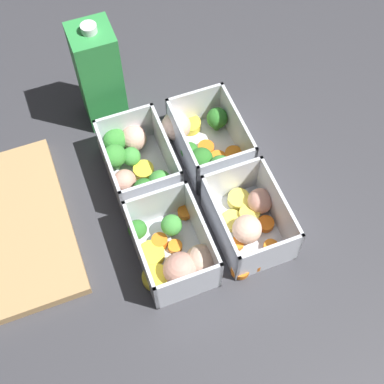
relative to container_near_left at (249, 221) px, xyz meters
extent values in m
plane|color=#38383D|center=(0.08, 0.06, -0.03)|extent=(4.00, 4.00, 0.00)
cube|color=silver|center=(0.00, 0.00, -0.02)|extent=(0.14, 0.10, 0.00)
cube|color=silver|center=(0.00, -0.04, 0.01)|extent=(0.14, 0.01, 0.08)
cube|color=silver|center=(0.00, 0.05, 0.01)|extent=(0.14, 0.01, 0.08)
cube|color=silver|center=(-0.07, 0.00, 0.01)|extent=(0.01, 0.10, 0.08)
cube|color=silver|center=(0.07, 0.00, 0.01)|extent=(0.01, 0.10, 0.08)
cylinder|color=#DBC647|center=(0.05, 0.00, -0.01)|extent=(0.05, 0.05, 0.01)
cylinder|color=orange|center=(-0.02, 0.03, -0.02)|extent=(0.03, 0.03, 0.01)
cylinder|color=orange|center=(-0.01, -0.03, -0.02)|extent=(0.03, 0.03, 0.01)
cylinder|color=#DBC647|center=(0.02, 0.02, -0.02)|extent=(0.04, 0.04, 0.01)
cylinder|color=orange|center=(-0.04, -0.02, -0.02)|extent=(0.03, 0.03, 0.01)
cylinder|color=orange|center=(-0.06, 0.02, -0.01)|extent=(0.03, 0.03, 0.01)
sphere|color=tan|center=(0.03, -0.03, 0.00)|extent=(0.06, 0.06, 0.04)
sphere|color=beige|center=(-0.01, 0.01, 0.00)|extent=(0.06, 0.06, 0.04)
cylinder|color=#DBC647|center=(0.01, -0.01, -0.01)|extent=(0.04, 0.04, 0.02)
cylinder|color=orange|center=(-0.06, 0.04, -0.02)|extent=(0.04, 0.04, 0.01)
cube|color=silver|center=(0.15, 0.00, -0.02)|extent=(0.14, 0.10, 0.00)
cube|color=silver|center=(0.15, -0.04, 0.01)|extent=(0.14, 0.01, 0.08)
cube|color=silver|center=(0.15, 0.05, 0.01)|extent=(0.14, 0.01, 0.08)
cube|color=silver|center=(0.09, 0.00, 0.01)|extent=(0.01, 0.10, 0.08)
cube|color=silver|center=(0.22, 0.00, 0.01)|extent=(0.01, 0.10, 0.08)
cylinder|color=#DBC647|center=(0.10, -0.03, -0.01)|extent=(0.04, 0.04, 0.02)
cylinder|color=#407A37|center=(0.13, 0.03, -0.01)|extent=(0.01, 0.01, 0.01)
sphere|color=#2D7228|center=(0.13, 0.03, 0.01)|extent=(0.04, 0.04, 0.04)
cylinder|color=#407A37|center=(0.15, 0.04, -0.02)|extent=(0.01, 0.01, 0.01)
sphere|color=#2D7228|center=(0.15, 0.04, 0.00)|extent=(0.03, 0.03, 0.03)
cylinder|color=orange|center=(0.16, 0.01, -0.02)|extent=(0.03, 0.03, 0.01)
cylinder|color=#407A37|center=(0.19, -0.03, -0.01)|extent=(0.01, 0.01, 0.01)
sphere|color=#2D7228|center=(0.19, -0.03, 0.01)|extent=(0.04, 0.04, 0.04)
cylinder|color=orange|center=(0.13, -0.03, -0.01)|extent=(0.03, 0.03, 0.01)
cylinder|color=yellow|center=(0.21, 0.02, -0.01)|extent=(0.04, 0.04, 0.01)
cylinder|color=#519448|center=(0.10, 0.01, -0.01)|extent=(0.01, 0.01, 0.02)
sphere|color=#42933D|center=(0.10, 0.01, 0.01)|extent=(0.04, 0.04, 0.04)
sphere|color=beige|center=(0.21, 0.04, 0.00)|extent=(0.05, 0.05, 0.05)
cylinder|color=orange|center=(0.13, 0.00, -0.02)|extent=(0.04, 0.04, 0.01)
cube|color=silver|center=(0.00, 0.12, -0.02)|extent=(0.14, 0.10, 0.00)
cube|color=silver|center=(0.00, 0.08, 0.01)|extent=(0.14, 0.01, 0.08)
cube|color=silver|center=(0.00, 0.17, 0.01)|extent=(0.14, 0.01, 0.08)
cube|color=silver|center=(-0.07, 0.12, 0.01)|extent=(0.01, 0.10, 0.08)
cube|color=silver|center=(0.07, 0.12, 0.01)|extent=(0.01, 0.10, 0.08)
cylinder|color=orange|center=(0.02, 0.14, -0.01)|extent=(0.03, 0.03, 0.01)
cylinder|color=#519448|center=(0.03, 0.11, -0.01)|extent=(0.01, 0.01, 0.02)
sphere|color=#42933D|center=(0.03, 0.11, 0.01)|extent=(0.03, 0.03, 0.03)
sphere|color=tan|center=(-0.04, 0.12, 0.00)|extent=(0.07, 0.07, 0.05)
sphere|color=beige|center=(-0.04, 0.09, 0.00)|extent=(0.06, 0.06, 0.05)
cylinder|color=#407A37|center=(0.04, 0.16, -0.01)|extent=(0.01, 0.01, 0.01)
sphere|color=#2D7228|center=(0.04, 0.16, 0.00)|extent=(0.03, 0.03, 0.03)
cylinder|color=yellow|center=(0.01, 0.15, -0.01)|extent=(0.05, 0.05, 0.01)
cylinder|color=yellow|center=(-0.03, 0.16, -0.01)|extent=(0.06, 0.06, 0.01)
cylinder|color=orange|center=(0.01, 0.12, -0.02)|extent=(0.03, 0.03, 0.01)
cylinder|color=orange|center=(0.06, 0.08, -0.02)|extent=(0.03, 0.03, 0.01)
cube|color=silver|center=(0.15, 0.12, -0.02)|extent=(0.14, 0.10, 0.00)
cube|color=silver|center=(0.15, 0.08, 0.01)|extent=(0.14, 0.01, 0.08)
cube|color=silver|center=(0.15, 0.17, 0.01)|extent=(0.14, 0.01, 0.08)
cube|color=silver|center=(0.09, 0.12, 0.01)|extent=(0.01, 0.10, 0.08)
cube|color=silver|center=(0.22, 0.12, 0.01)|extent=(0.01, 0.10, 0.08)
cylinder|color=yellow|center=(0.15, 0.12, -0.01)|extent=(0.04, 0.04, 0.02)
cylinder|color=#519448|center=(0.11, 0.10, -0.01)|extent=(0.01, 0.01, 0.01)
sphere|color=#42933D|center=(0.11, 0.10, 0.01)|extent=(0.04, 0.04, 0.04)
sphere|color=#D19E8C|center=(0.21, 0.12, 0.00)|extent=(0.06, 0.06, 0.04)
cylinder|color=#49883F|center=(0.21, 0.15, -0.02)|extent=(0.01, 0.01, 0.01)
sphere|color=#388433|center=(0.21, 0.15, 0.01)|extent=(0.04, 0.04, 0.04)
sphere|color=tan|center=(0.14, 0.15, 0.00)|extent=(0.04, 0.04, 0.04)
cylinder|color=#519448|center=(0.17, 0.13, -0.02)|extent=(0.01, 0.01, 0.01)
sphere|color=#42933D|center=(0.17, 0.13, 0.00)|extent=(0.03, 0.03, 0.03)
cylinder|color=#49883F|center=(0.18, 0.16, -0.01)|extent=(0.01, 0.01, 0.02)
sphere|color=#388433|center=(0.18, 0.16, 0.01)|extent=(0.04, 0.04, 0.04)
cylinder|color=#407A37|center=(0.11, 0.13, -0.01)|extent=(0.01, 0.01, 0.01)
sphere|color=#2D7228|center=(0.11, 0.13, 0.01)|extent=(0.03, 0.03, 0.03)
cube|color=green|center=(0.29, 0.14, 0.07)|extent=(0.07, 0.07, 0.19)
cylinder|color=white|center=(0.29, 0.14, 0.17)|extent=(0.02, 0.02, 0.01)
cube|color=tan|center=(0.12, 0.34, -0.02)|extent=(0.28, 0.18, 0.02)
camera|label=1|loc=(-0.31, 0.21, 0.72)|focal=50.00mm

